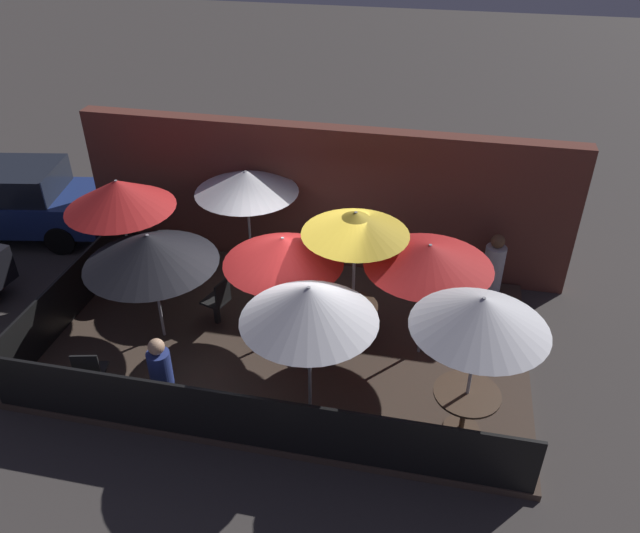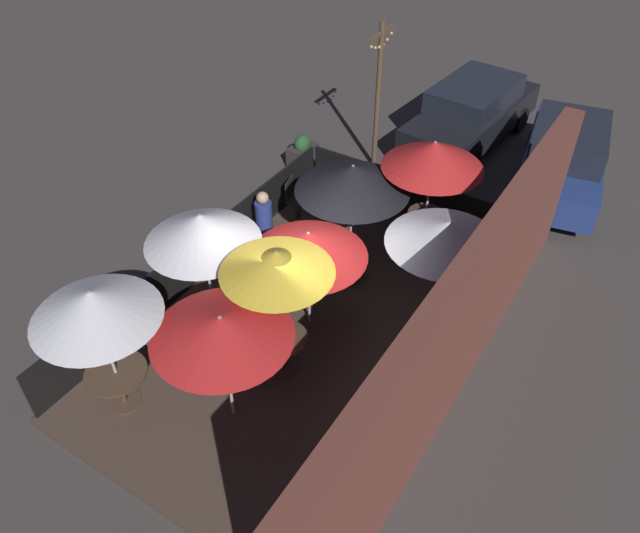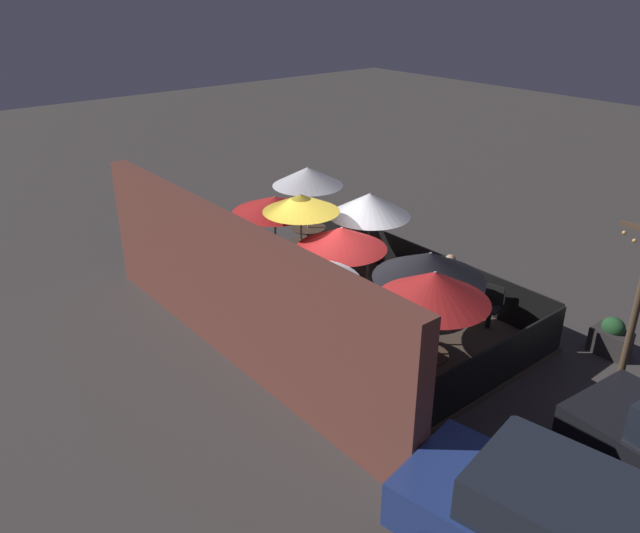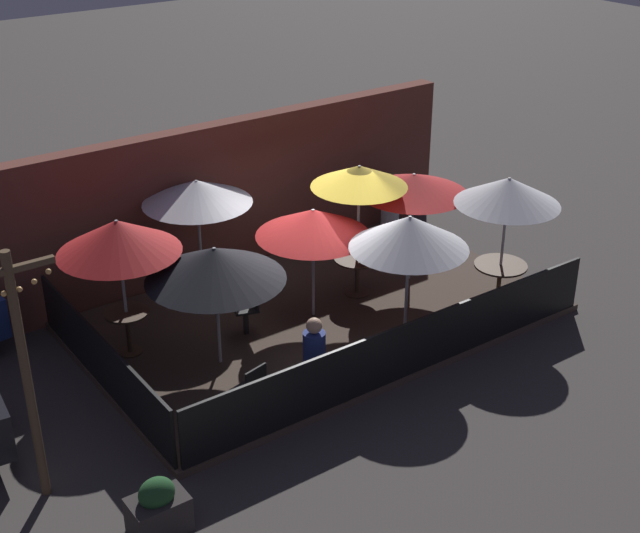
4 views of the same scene
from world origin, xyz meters
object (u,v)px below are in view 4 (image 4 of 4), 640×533
patio_umbrella_4 (197,192)px  patio_umbrella_1 (508,191)px  dining_table_1 (500,272)px  planter_box (158,509)px  patio_umbrella_6 (313,223)px  patron_0 (390,203)px  patron_1 (314,359)px  patio_chair_1 (251,390)px  patio_umbrella_2 (118,237)px  patio_umbrella_7 (215,264)px  patio_umbrella_3 (409,232)px  patio_umbrella_0 (359,176)px  patio_chair_0 (249,306)px  light_post (25,365)px  dining_table_2 (127,321)px  dining_table_0 (357,265)px  patio_umbrella_5 (414,184)px

patio_umbrella_4 → patio_umbrella_1: bearing=-38.4°
dining_table_1 → planter_box: (-7.59, -1.68, -0.34)m
patio_umbrella_6 → patron_0: patio_umbrella_6 is taller
patron_1 → planter_box: (-3.19, -1.21, -0.36)m
patio_chair_1 → planter_box: size_ratio=1.16×
patio_umbrella_2 → patio_umbrella_7: 1.57m
patio_umbrella_3 → patio_umbrella_7: bearing=158.1°
patio_umbrella_0 → patio_umbrella_4: (-2.30, 1.65, -0.29)m
patio_umbrella_6 → patio_chair_0: (-1.24, 0.11, -1.25)m
patron_1 → light_post: size_ratio=0.37×
patio_umbrella_7 → planter_box: (-2.46, -2.78, -1.53)m
dining_table_2 → patron_0: 6.78m
patio_umbrella_7 → patio_umbrella_0: bearing=10.5°
patio_umbrella_4 → dining_table_0: patio_umbrella_4 is taller
patio_umbrella_5 → dining_table_1: size_ratio=2.23×
patio_chair_0 → patron_0: size_ratio=0.75×
dining_table_0 → dining_table_1: dining_table_1 is taller
patio_umbrella_2 → patio_umbrella_5: 5.48m
patio_umbrella_3 → patron_1: size_ratio=1.73×
dining_table_1 → dining_table_2: dining_table_2 is taller
planter_box → patio_umbrella_2: bearing=70.2°
patio_umbrella_5 → planter_box: bearing=-154.5°
patio_chair_1 → dining_table_0: bearing=-72.0°
planter_box → light_post: bearing=120.9°
dining_table_2 → patron_1: bearing=-56.4°
patio_umbrella_6 → dining_table_0: size_ratio=2.33×
patio_umbrella_0 → patio_chair_1: 4.60m
patio_umbrella_2 → patio_umbrella_6: 3.25m
patio_umbrella_1 → patio_umbrella_6: 3.40m
dining_table_0 → patio_umbrella_3: bearing=-101.1°
patio_umbrella_4 → patron_0: 4.89m
patio_umbrella_7 → patio_chair_0: (0.86, 0.50, -1.24)m
patio_umbrella_7 → patio_chair_1: size_ratio=2.36×
patio_umbrella_0 → patio_umbrella_5: bearing=-5.4°
patron_0 → patio_umbrella_4: bearing=-13.5°
patron_1 → patron_0: bearing=179.6°
patio_umbrella_5 → dining_table_1: (0.74, -1.59, -1.34)m
patio_umbrella_4 → planter_box: 6.30m
dining_table_1 → patio_umbrella_3: bearing=-178.7°
patio_umbrella_1 → dining_table_2: bearing=160.2°
patio_umbrella_1 → patio_umbrella_0: bearing=138.3°
patio_umbrella_4 → light_post: light_post is taller
patio_umbrella_1 → patron_0: 3.96m
dining_table_1 → patron_0: 3.65m
patron_0 → light_post: (-8.94, -3.79, 1.29)m
dining_table_1 → patron_1: size_ratio=0.73×
patron_1 → light_post: bearing=-44.6°
dining_table_0 → patron_1: 3.30m
patio_chair_0 → patio_chair_1: size_ratio=1.02×
patio_umbrella_6 → patio_umbrella_7: patio_umbrella_7 is taller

